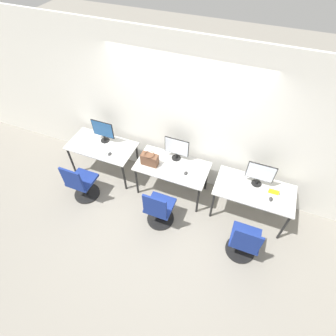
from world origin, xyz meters
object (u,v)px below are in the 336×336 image
object	(u,v)px
keyboard_left	(97,150)
keyboard_right	(254,194)
mouse_left	(110,154)
handbag	(150,159)
mouse_right	(271,199)
monitor_center	(177,148)
office_chair_right	(244,242)
keyboard_center	(170,169)
office_chair_left	(81,184)
monitor_right	(260,174)
monitor_left	(103,131)
office_chair_center	(159,210)
mouse_center	(186,173)

from	to	relation	value
keyboard_left	keyboard_right	world-z (taller)	same
mouse_left	handbag	distance (m)	0.79
keyboard_right	mouse_right	xyz separation A→B (m)	(0.26, -0.01, 0.01)
monitor_center	office_chair_right	bearing A→B (deg)	-33.91
keyboard_right	handbag	bearing A→B (deg)	-179.89
keyboard_center	office_chair_right	world-z (taller)	office_chair_right
keyboard_right	mouse_right	size ratio (longest dim) A/B	4.57
office_chair_left	monitor_right	distance (m)	3.12
monitor_left	handbag	xyz separation A→B (m)	(1.06, -0.25, -0.13)
monitor_center	office_chair_right	xyz separation A→B (m)	(1.49, -1.00, -0.59)
mouse_left	keyboard_right	bearing A→B (deg)	1.25
mouse_left	office_chair_center	size ratio (longest dim) A/B	0.10
office_chair_left	mouse_center	distance (m)	1.92
monitor_left	handbag	bearing A→B (deg)	-13.15
keyboard_left	office_chair_center	xyz separation A→B (m)	(1.49, -0.59, -0.35)
monitor_left	mouse_center	size ratio (longest dim) A/B	5.03
monitor_center	keyboard_center	world-z (taller)	monitor_center
monitor_left	office_chair_right	distance (m)	3.13
office_chair_center	mouse_right	xyz separation A→B (m)	(1.66, 0.62, 0.36)
monitor_right	handbag	distance (m)	1.85
office_chair_right	keyboard_left	bearing A→B (deg)	167.43
office_chair_left	office_chair_right	distance (m)	2.98
mouse_center	monitor_right	distance (m)	1.21
keyboard_left	mouse_center	bearing A→B (deg)	1.79
mouse_center	monitor_left	bearing A→B (deg)	172.32
monitor_right	office_chair_right	xyz separation A→B (m)	(0.04, -0.93, -0.59)
mouse_center	keyboard_right	size ratio (longest dim) A/B	0.22
monitor_left	office_chair_left	size ratio (longest dim) A/B	0.51
monitor_center	handbag	bearing A→B (deg)	-141.47
keyboard_right	monitor_left	bearing A→B (deg)	175.17
office_chair_right	mouse_center	bearing A→B (deg)	149.58
monitor_left	mouse_right	xyz separation A→B (m)	(3.15, -0.25, -0.23)
keyboard_left	office_chair_left	world-z (taller)	office_chair_left
mouse_center	handbag	xyz separation A→B (m)	(-0.67, -0.01, 0.10)
office_chair_center	monitor_right	size ratio (longest dim) A/B	1.97
monitor_left	mouse_right	bearing A→B (deg)	-4.62
keyboard_center	monitor_right	distance (m)	1.48
monitor_right	office_chair_right	world-z (taller)	monitor_right
monitor_center	handbag	xyz separation A→B (m)	(-0.38, -0.31, -0.13)
keyboard_right	handbag	size ratio (longest dim) A/B	1.37
office_chair_left	handbag	size ratio (longest dim) A/B	2.97
keyboard_left	handbag	xyz separation A→B (m)	(1.06, 0.04, 0.11)
mouse_center	office_chair_right	distance (m)	1.44
keyboard_left	mouse_center	distance (m)	1.73
monitor_center	office_chair_center	xyz separation A→B (m)	(0.04, -0.94, -0.59)
office_chair_center	mouse_center	bearing A→B (deg)	69.70
mouse_left	keyboard_center	xyz separation A→B (m)	(1.17, 0.07, -0.01)
office_chair_left	monitor_right	world-z (taller)	monitor_right
monitor_left	office_chair_right	size ratio (longest dim) A/B	0.51
keyboard_right	monitor_right	bearing A→B (deg)	90.00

